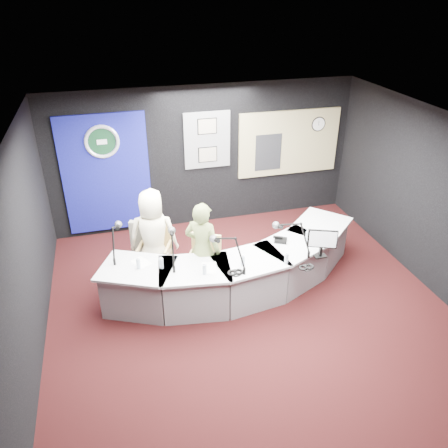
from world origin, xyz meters
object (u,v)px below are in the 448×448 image
object	(u,v)px
broadcast_desk	(237,270)
armchair_right	(203,265)
person_man	(153,236)
armchair_left	(155,252)
person_woman	(203,250)

from	to	relation	value
broadcast_desk	armchair_right	world-z (taller)	armchair_right
armchair_right	person_man	xyz separation A→B (m)	(-0.69, 0.59, 0.29)
armchair_right	person_man	bearing A→B (deg)	167.89
broadcast_desk	armchair_right	distance (m)	0.56
armchair_left	armchair_right	bearing A→B (deg)	-18.66
broadcast_desk	person_woman	distance (m)	0.69
broadcast_desk	armchair_left	distance (m)	1.40
broadcast_desk	armchair_left	bearing A→B (deg)	151.97
armchair_right	person_woman	size ratio (longest dim) A/B	0.64
broadcast_desk	armchair_left	world-z (taller)	armchair_left
broadcast_desk	person_man	world-z (taller)	person_man
person_man	armchair_right	bearing A→B (deg)	150.54
person_woman	person_man	bearing A→B (deg)	-3.31
person_man	person_woman	bearing A→B (deg)	150.54
armchair_right	person_woman	bearing A→B (deg)	0.00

